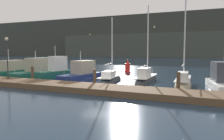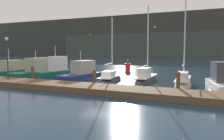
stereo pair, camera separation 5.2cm
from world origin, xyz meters
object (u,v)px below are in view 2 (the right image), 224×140
object	(u,v)px
motorboat_berth_4	(81,77)
motorboat_berth_2	(36,73)
channel_buoy	(128,67)
sailboat_berth_5	(111,80)
motorboat_berth_3	(56,74)
sailboat_berth_7	(183,85)
sailboat_berth_6	(146,80)
motorboat_berth_8	(223,84)
dock_lamppost	(7,51)
motorboat_berth_1	(9,73)

from	to	relation	value
motorboat_berth_4	motorboat_berth_2	bearing A→B (deg)	172.84
motorboat_berth_2	channel_buoy	size ratio (longest dim) A/B	3.80
sailboat_berth_5	channel_buoy	world-z (taller)	sailboat_berth_5
motorboat_berth_3	motorboat_berth_2	bearing A→B (deg)	169.36
motorboat_berth_2	motorboat_berth_3	distance (m)	3.59
sailboat_berth_7	channel_buoy	xyz separation A→B (m)	(-8.83, 10.01, 0.58)
sailboat_berth_5	sailboat_berth_6	world-z (taller)	sailboat_berth_6
sailboat_berth_7	motorboat_berth_8	distance (m)	3.23
motorboat_berth_3	dock_lamppost	bearing A→B (deg)	-109.08
motorboat_berth_3	motorboat_berth_8	size ratio (longest dim) A/B	0.80
motorboat_berth_1	motorboat_berth_4	xyz separation A→B (m)	(10.50, 0.11, -0.03)
sailboat_berth_5	sailboat_berth_6	size ratio (longest dim) A/B	0.85
motorboat_berth_3	motorboat_berth_8	world-z (taller)	motorboat_berth_3
motorboat_berth_2	sailboat_berth_6	bearing A→B (deg)	2.09
motorboat_berth_2	motorboat_berth_8	world-z (taller)	motorboat_berth_8
dock_lamppost	sailboat_berth_6	bearing A→B (deg)	27.18
channel_buoy	sailboat_berth_6	bearing A→B (deg)	-59.96
sailboat_berth_7	channel_buoy	distance (m)	13.36
motorboat_berth_2	motorboat_berth_8	size ratio (longest dim) A/B	1.17
sailboat_berth_5	sailboat_berth_7	xyz separation A→B (m)	(7.20, -0.14, 0.01)
motorboat_berth_1	motorboat_berth_8	size ratio (longest dim) A/B	1.05
sailboat_berth_5	dock_lamppost	size ratio (longest dim) A/B	1.80
motorboat_berth_4	sailboat_berth_5	bearing A→B (deg)	5.98
dock_lamppost	channel_buoy	bearing A→B (deg)	65.00
sailboat_berth_5	motorboat_berth_8	world-z (taller)	sailboat_berth_5
sailboat_berth_6	sailboat_berth_7	distance (m)	3.91
motorboat_berth_4	sailboat_berth_7	distance (m)	10.60
channel_buoy	motorboat_berth_4	bearing A→B (deg)	-99.78
channel_buoy	dock_lamppost	bearing A→B (deg)	-115.00
motorboat_berth_2	motorboat_berth_4	bearing A→B (deg)	-7.16
motorboat_berth_8	dock_lamppost	distance (m)	19.83
sailboat_berth_5	sailboat_berth_6	distance (m)	3.63
motorboat_berth_8	sailboat_berth_7	bearing A→B (deg)	173.87
motorboat_berth_2	motorboat_berth_8	bearing A→B (deg)	-2.78
motorboat_berth_4	channel_buoy	distance (m)	10.38
motorboat_berth_3	motorboat_berth_4	xyz separation A→B (m)	(3.51, -0.22, -0.13)
motorboat_berth_3	motorboat_berth_4	bearing A→B (deg)	-3.60
motorboat_berth_3	motorboat_berth_8	bearing A→B (deg)	-1.16
motorboat_berth_2	motorboat_berth_3	bearing A→B (deg)	-10.64
motorboat_berth_3	motorboat_berth_4	distance (m)	3.52
sailboat_berth_7	dock_lamppost	distance (m)	16.92
motorboat_berth_2	motorboat_berth_3	xyz separation A→B (m)	(3.53, -0.66, 0.08)
motorboat_berth_3	channel_buoy	world-z (taller)	motorboat_berth_3
motorboat_berth_1	motorboat_berth_2	size ratio (longest dim) A/B	0.90
sailboat_berth_5	channel_buoy	bearing A→B (deg)	99.40
motorboat_berth_1	dock_lamppost	distance (m)	7.58
sailboat_berth_5	sailboat_berth_7	distance (m)	7.20
channel_buoy	dock_lamppost	size ratio (longest dim) A/B	0.47
motorboat_berth_3	sailboat_berth_7	distance (m)	14.11
sailboat_berth_5	dock_lamppost	distance (m)	10.54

